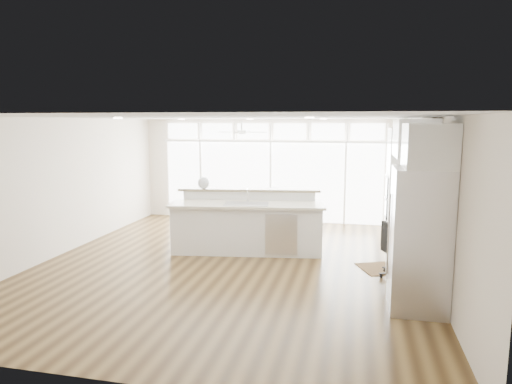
# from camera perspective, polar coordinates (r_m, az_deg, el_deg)

# --- Properties ---
(floor) EXTENTS (7.00, 8.00, 0.02)m
(floor) POSITION_cam_1_polar(r_m,az_deg,el_deg) (8.59, -3.14, -9.08)
(floor) COLOR #3D2912
(floor) RESTS_ON ground
(ceiling) EXTENTS (7.00, 8.00, 0.02)m
(ceiling) POSITION_cam_1_polar(r_m,az_deg,el_deg) (8.18, -3.30, 9.30)
(ceiling) COLOR silver
(ceiling) RESTS_ON wall_back
(wall_back) EXTENTS (7.00, 0.04, 2.70)m
(wall_back) POSITION_cam_1_polar(r_m,az_deg,el_deg) (12.14, 1.92, 2.73)
(wall_back) COLOR beige
(wall_back) RESTS_ON floor
(wall_front) EXTENTS (7.00, 0.04, 2.70)m
(wall_front) POSITION_cam_1_polar(r_m,az_deg,el_deg) (4.64, -16.88, -7.46)
(wall_front) COLOR beige
(wall_front) RESTS_ON floor
(wall_left) EXTENTS (0.04, 8.00, 2.70)m
(wall_left) POSITION_cam_1_polar(r_m,az_deg,el_deg) (9.82, -23.29, 0.60)
(wall_left) COLOR beige
(wall_left) RESTS_ON floor
(wall_right) EXTENTS (0.04, 8.00, 2.70)m
(wall_right) POSITION_cam_1_polar(r_m,az_deg,el_deg) (8.07, 21.45, -0.90)
(wall_right) COLOR beige
(wall_right) RESTS_ON floor
(glass_wall) EXTENTS (5.80, 0.06, 2.08)m
(glass_wall) POSITION_cam_1_polar(r_m,az_deg,el_deg) (12.12, 1.86, 1.29)
(glass_wall) COLOR white
(glass_wall) RESTS_ON wall_back
(transom_row) EXTENTS (5.90, 0.06, 0.40)m
(transom_row) POSITION_cam_1_polar(r_m,az_deg,el_deg) (12.02, 1.89, 7.59)
(transom_row) COLOR white
(transom_row) RESTS_ON wall_back
(desk_window) EXTENTS (0.04, 0.85, 0.85)m
(desk_window) POSITION_cam_1_polar(r_m,az_deg,el_deg) (8.33, 20.94, 0.80)
(desk_window) COLOR white
(desk_window) RESTS_ON wall_right
(ceiling_fan) EXTENTS (1.16, 1.16, 0.32)m
(ceiling_fan) POSITION_cam_1_polar(r_m,az_deg,el_deg) (11.01, -1.80, 8.01)
(ceiling_fan) COLOR white
(ceiling_fan) RESTS_ON ceiling
(recessed_lights) EXTENTS (3.40, 3.00, 0.02)m
(recessed_lights) POSITION_cam_1_polar(r_m,az_deg,el_deg) (8.37, -2.92, 9.16)
(recessed_lights) COLOR white
(recessed_lights) RESTS_ON ceiling
(oven_cabinet) EXTENTS (0.64, 1.20, 2.50)m
(oven_cabinet) POSITION_cam_1_polar(r_m,az_deg,el_deg) (9.81, 17.93, 0.30)
(oven_cabinet) COLOR white
(oven_cabinet) RESTS_ON floor
(desk_nook) EXTENTS (0.72, 1.30, 0.76)m
(desk_nook) POSITION_cam_1_polar(r_m,az_deg,el_deg) (8.52, 18.30, -6.94)
(desk_nook) COLOR white
(desk_nook) RESTS_ON floor
(upper_cabinets) EXTENTS (0.64, 1.30, 0.64)m
(upper_cabinets) POSITION_cam_1_polar(r_m,az_deg,el_deg) (8.23, 19.24, 6.39)
(upper_cabinets) COLOR white
(upper_cabinets) RESTS_ON wall_right
(refrigerator) EXTENTS (0.76, 0.90, 2.00)m
(refrigerator) POSITION_cam_1_polar(r_m,az_deg,el_deg) (6.77, 19.73, -5.59)
(refrigerator) COLOR silver
(refrigerator) RESTS_ON floor
(fridge_cabinet) EXTENTS (0.64, 0.90, 0.60)m
(fridge_cabinet) POSITION_cam_1_polar(r_m,az_deg,el_deg) (6.59, 20.83, 5.42)
(fridge_cabinet) COLOR white
(fridge_cabinet) RESTS_ON wall_right
(framed_photos) EXTENTS (0.06, 0.22, 0.80)m
(framed_photos) POSITION_cam_1_polar(r_m,az_deg,el_deg) (8.96, 20.33, 0.38)
(framed_photos) COLOR black
(framed_photos) RESTS_ON wall_right
(kitchen_island) EXTENTS (3.24, 1.61, 1.23)m
(kitchen_island) POSITION_cam_1_polar(r_m,az_deg,el_deg) (9.23, -1.12, -3.79)
(kitchen_island) COLOR white
(kitchen_island) RESTS_ON floor
(rug) EXTENTS (1.21, 1.06, 0.01)m
(rug) POSITION_cam_1_polar(r_m,az_deg,el_deg) (8.69, 16.23, -9.09)
(rug) COLOR #3B2512
(rug) RESTS_ON floor
(office_chair) EXTENTS (0.63, 0.61, 0.94)m
(office_chair) POSITION_cam_1_polar(r_m,az_deg,el_deg) (8.14, 17.40, -6.97)
(office_chair) COLOR black
(office_chair) RESTS_ON floor
(fishbowl) EXTENTS (0.31, 0.31, 0.25)m
(fishbowl) POSITION_cam_1_polar(r_m,az_deg,el_deg) (9.62, -6.56, 1.16)
(fishbowl) COLOR silver
(fishbowl) RESTS_ON kitchen_island
(monitor) EXTENTS (0.14, 0.44, 0.36)m
(monitor) POSITION_cam_1_polar(r_m,az_deg,el_deg) (8.38, 17.94, -3.24)
(monitor) COLOR black
(monitor) RESTS_ON desk_nook
(keyboard) EXTENTS (0.12, 0.30, 0.01)m
(keyboard) POSITION_cam_1_polar(r_m,az_deg,el_deg) (8.40, 16.73, -4.36)
(keyboard) COLOR silver
(keyboard) RESTS_ON desk_nook
(potted_plant) EXTENTS (0.28, 0.30, 0.22)m
(potted_plant) POSITION_cam_1_polar(r_m,az_deg,el_deg) (9.71, 18.31, 8.25)
(potted_plant) COLOR #255524
(potted_plant) RESTS_ON oven_cabinet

